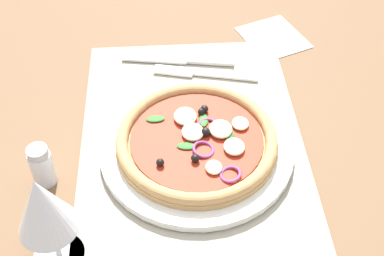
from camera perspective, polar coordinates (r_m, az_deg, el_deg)
name	(u,v)px	position (r cm, az deg, el deg)	size (l,w,h in cm)	color
ground_plane	(192,140)	(80.57, -0.05, -1.36)	(190.00, 140.00, 2.40)	brown
placemat	(192,134)	(79.55, -0.05, -0.68)	(45.91, 33.60, 0.40)	#A39984
plate	(197,148)	(76.50, 0.51, -2.20)	(28.62, 28.62, 1.26)	silver
pizza	(197,140)	(75.25, 0.58, -1.30)	(23.73, 23.73, 2.63)	tan
fork	(200,73)	(89.56, 0.83, 6.04)	(5.46, 17.89, 0.44)	silver
knife	(177,60)	(92.51, -1.71, 7.55)	(4.90, 20.00, 0.62)	silver
wine_glass	(42,207)	(60.70, -16.18, -8.33)	(7.20, 7.20, 14.90)	silver
napkin	(273,37)	(99.84, 8.95, 9.87)	(11.54, 10.39, 0.36)	silver
pepper_shaker	(42,166)	(74.25, -16.24, -4.03)	(3.20, 3.20, 6.70)	silver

